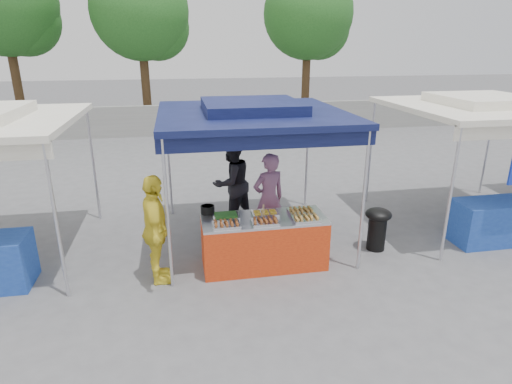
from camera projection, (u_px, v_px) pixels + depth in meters
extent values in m
plane|color=#5F5F61|center=(262.00, 262.00, 7.25)|extent=(80.00, 80.00, 0.00)
cube|color=gray|center=(209.00, 119.00, 17.26)|extent=(40.00, 0.25, 1.20)
cylinder|color=silver|center=(168.00, 216.00, 6.15)|extent=(0.05, 0.05, 2.30)
cylinder|color=silver|center=(363.00, 203.00, 6.66)|extent=(0.05, 0.05, 2.30)
cylinder|color=silver|center=(169.00, 162.00, 8.93)|extent=(0.05, 0.05, 2.30)
cylinder|color=silver|center=(307.00, 156.00, 9.45)|extent=(0.05, 0.05, 2.30)
cube|color=#111744|center=(252.00, 114.00, 7.40)|extent=(3.20, 3.20, 0.10)
cube|color=#111744|center=(252.00, 106.00, 7.36)|extent=(1.65, 1.65, 0.18)
cube|color=#111744|center=(270.00, 141.00, 6.06)|extent=(3.20, 0.04, 0.25)
cylinder|color=silver|center=(57.00, 224.00, 5.89)|extent=(0.05, 0.05, 2.30)
cylinder|color=silver|center=(94.00, 166.00, 8.67)|extent=(0.05, 0.05, 2.30)
cylinder|color=silver|center=(450.00, 197.00, 6.92)|extent=(0.05, 0.05, 2.30)
cylinder|color=silver|center=(370.00, 153.00, 9.71)|extent=(0.05, 0.05, 2.30)
cylinder|color=silver|center=(488.00, 147.00, 10.23)|extent=(0.05, 0.05, 2.30)
cube|color=silver|center=(483.00, 107.00, 8.18)|extent=(3.20, 3.20, 0.10)
cube|color=silver|center=(484.00, 100.00, 8.14)|extent=(1.65, 1.65, 0.18)
cube|color=#2147AC|center=(501.00, 221.00, 7.90)|extent=(1.80, 0.70, 0.80)
cylinder|color=#442F1A|center=(16.00, 75.00, 17.52)|extent=(0.36, 0.36, 4.51)
sphere|color=#266321|center=(2.00, 2.00, 16.61)|extent=(4.12, 4.12, 4.12)
sphere|color=#266321|center=(24.00, 20.00, 17.11)|extent=(2.84, 2.84, 2.84)
cylinder|color=#442F1A|center=(145.00, 78.00, 17.85)|extent=(0.36, 0.36, 4.24)
sphere|color=#266321|center=(140.00, 11.00, 16.99)|extent=(3.88, 3.88, 3.88)
sphere|color=#266321|center=(156.00, 27.00, 17.48)|extent=(2.67, 2.67, 2.67)
cylinder|color=#442F1A|center=(306.00, 76.00, 19.22)|extent=(0.36, 0.36, 4.22)
sphere|color=#266321|center=(308.00, 14.00, 18.37)|extent=(3.86, 3.86, 3.86)
sphere|color=#266321|center=(319.00, 29.00, 18.86)|extent=(2.65, 2.65, 2.65)
cube|color=red|center=(264.00, 243.00, 7.02)|extent=(2.00, 0.80, 0.81)
cube|color=silver|center=(264.00, 219.00, 6.88)|extent=(2.00, 0.80, 0.04)
cube|color=silver|center=(226.00, 225.00, 6.53)|extent=(0.42, 0.30, 0.05)
cube|color=brown|center=(226.00, 223.00, 6.52)|extent=(0.35, 0.25, 0.02)
cube|color=silver|center=(265.00, 222.00, 6.64)|extent=(0.42, 0.30, 0.05)
cube|color=brown|center=(265.00, 220.00, 6.63)|extent=(0.35, 0.25, 0.02)
cube|color=silver|center=(306.00, 219.00, 6.75)|extent=(0.42, 0.30, 0.05)
cube|color=#B98A3F|center=(306.00, 217.00, 6.74)|extent=(0.35, 0.25, 0.02)
cube|color=silver|center=(226.00, 217.00, 6.85)|extent=(0.42, 0.30, 0.05)
cube|color=#265C1F|center=(226.00, 215.00, 6.83)|extent=(0.35, 0.25, 0.02)
cube|color=silver|center=(265.00, 214.00, 6.97)|extent=(0.42, 0.30, 0.05)
cube|color=gold|center=(265.00, 212.00, 6.96)|extent=(0.35, 0.25, 0.02)
cube|color=silver|center=(301.00, 212.00, 7.06)|extent=(0.42, 0.30, 0.05)
cube|color=#B98A3F|center=(301.00, 210.00, 7.04)|extent=(0.35, 0.25, 0.02)
cylinder|color=black|center=(208.00, 210.00, 7.03)|extent=(0.23, 0.23, 0.13)
cylinder|color=silver|center=(263.00, 219.00, 6.73)|extent=(0.07, 0.07, 0.09)
cylinder|color=black|center=(377.00, 233.00, 7.61)|extent=(0.32, 0.32, 0.62)
ellipsoid|color=black|center=(379.00, 214.00, 7.49)|extent=(0.46, 0.46, 0.21)
cube|color=#1530AC|center=(236.00, 245.00, 7.54)|extent=(0.49, 0.35, 0.30)
cube|color=#1530AC|center=(267.00, 243.00, 7.63)|extent=(0.46, 0.32, 0.27)
cube|color=#1530AC|center=(267.00, 229.00, 7.54)|extent=(0.45, 0.31, 0.27)
imported|color=#915C82|center=(269.00, 199.00, 7.69)|extent=(0.71, 0.57, 1.70)
imported|color=black|center=(232.00, 183.00, 8.44)|extent=(1.10, 1.05, 1.80)
imported|color=yellow|center=(156.00, 230.00, 6.40)|extent=(0.50, 1.04, 1.71)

